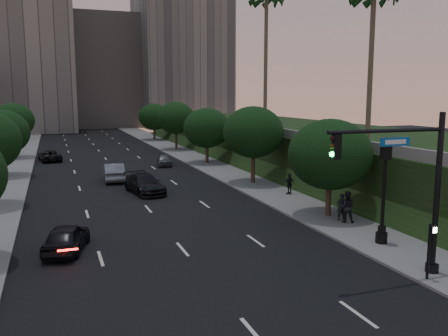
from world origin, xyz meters
name	(u,v)px	position (x,y,z in m)	size (l,w,h in m)	color
ground	(214,287)	(0.00, 0.00, 0.00)	(160.00, 160.00, 0.00)	black
road_surface	(118,173)	(0.00, 30.00, 0.01)	(16.00, 140.00, 0.02)	black
sidewalk_right	(215,167)	(10.25, 30.00, 0.07)	(4.50, 140.00, 0.15)	slate
sidewalk_left	(4,178)	(-10.25, 30.00, 0.07)	(4.50, 140.00, 0.15)	slate
embankment	(322,147)	(22.00, 28.00, 2.00)	(18.00, 90.00, 4.00)	black
parapet_wall	(251,127)	(13.50, 28.00, 4.35)	(0.35, 90.00, 0.70)	slate
office_block_left	(7,54)	(-14.00, 92.00, 16.00)	(26.00, 20.00, 32.00)	gray
office_block_mid	(102,72)	(6.00, 102.00, 13.00)	(22.00, 18.00, 26.00)	#A29D94
office_block_right	(181,51)	(24.00, 96.00, 18.00)	(20.00, 22.00, 36.00)	gray
tree_right_a	(330,154)	(10.30, 8.00, 4.02)	(5.20, 5.20, 6.24)	#38281C
tree_right_b	(253,132)	(10.30, 20.00, 4.52)	(5.20, 5.20, 6.74)	#38281C
tree_right_c	(207,128)	(10.30, 33.00, 4.02)	(5.20, 5.20, 6.24)	#38281C
tree_right_d	(176,118)	(10.30, 47.00, 4.52)	(5.20, 5.20, 6.74)	#38281C
tree_right_e	(154,117)	(10.30, 62.00, 4.02)	(5.20, 5.20, 6.24)	#38281C
tree_left_c	(2,133)	(-10.30, 31.00, 4.21)	(5.00, 5.00, 6.34)	#38281C
tree_left_d	(13,121)	(-10.30, 45.00, 4.58)	(5.00, 5.00, 6.71)	#38281C
traffic_signal_mast	(416,194)	(8.13, -1.94, 3.67)	(5.68, 0.56, 7.00)	black
street_lamp	(384,196)	(9.80, 2.15, 2.63)	(0.64, 0.64, 5.62)	black
pedestrian_signal	(430,246)	(8.47, -2.53, 1.57)	(0.30, 0.33, 2.50)	black
sedan_near_left	(66,238)	(-5.46, 6.67, 0.71)	(1.68, 4.18, 1.42)	black
sedan_mid_left	(114,172)	(-0.85, 25.65, 0.81)	(1.71, 4.90, 1.62)	slate
sedan_far_left	(50,156)	(-6.31, 41.13, 0.66)	(2.18, 4.73, 1.31)	black
sedan_near_right	(145,184)	(0.76, 19.32, 0.75)	(2.11, 5.19, 1.51)	black
sedan_far_right	(164,160)	(5.47, 33.23, 0.65)	(1.53, 3.80, 1.30)	#4D5054
pedestrian_a	(341,207)	(10.38, 6.68, 0.97)	(0.60, 0.39, 1.64)	black
pedestrian_b	(347,207)	(10.39, 6.14, 1.10)	(0.92, 0.72, 1.89)	black
pedestrian_c	(290,184)	(11.03, 14.61, 0.95)	(0.94, 0.39, 1.60)	black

